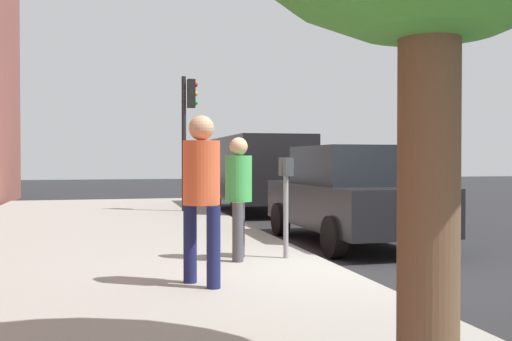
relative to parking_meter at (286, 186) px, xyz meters
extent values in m
plane|color=#232326|center=(-0.66, -0.50, -1.17)|extent=(80.00, 80.00, 0.00)
cube|color=gray|center=(-0.66, 2.50, -1.09)|extent=(28.00, 6.00, 0.15)
cylinder|color=gray|center=(0.00, 0.00, -0.44)|extent=(0.07, 0.07, 1.15)
cube|color=#383D42|center=(-0.10, 0.00, 0.26)|extent=(0.16, 0.11, 0.26)
cube|color=#383D42|center=(0.10, 0.00, 0.26)|extent=(0.16, 0.11, 0.26)
cube|color=#268C33|center=(-0.10, -0.06, 0.28)|extent=(0.10, 0.01, 0.10)
cube|color=#268C33|center=(0.10, -0.06, 0.28)|extent=(0.10, 0.01, 0.10)
cylinder|color=#47474C|center=(0.21, 0.62, -0.62)|extent=(0.15, 0.15, 0.80)
cylinder|color=#47474C|center=(-0.14, 0.72, -0.62)|extent=(0.15, 0.15, 0.80)
cylinder|color=green|center=(0.04, 0.67, 0.10)|extent=(0.37, 0.37, 0.63)
sphere|color=tan|center=(0.04, 0.67, 0.54)|extent=(0.25, 0.25, 0.25)
cylinder|color=#191E4C|center=(-1.35, 1.54, -0.57)|extent=(0.15, 0.15, 0.89)
cylinder|color=#191E4C|center=(-1.70, 1.33, -0.57)|extent=(0.15, 0.15, 0.89)
cylinder|color=#D85933|center=(-1.52, 1.43, 0.22)|extent=(0.41, 0.41, 0.70)
sphere|color=tan|center=(-1.52, 1.43, 0.71)|extent=(0.28, 0.28, 0.28)
cube|color=black|center=(2.09, -1.85, -0.46)|extent=(4.41, 1.87, 0.76)
cube|color=black|center=(1.89, -1.85, 0.26)|extent=(2.21, 1.71, 0.68)
cylinder|color=black|center=(3.51, -0.96, -0.84)|extent=(0.66, 0.22, 0.66)
cylinder|color=black|center=(3.52, -2.71, -0.84)|extent=(0.66, 0.22, 0.66)
cylinder|color=black|center=(0.65, -0.98, -0.84)|extent=(0.66, 0.22, 0.66)
cylinder|color=black|center=(0.66, -2.73, -0.84)|extent=(0.66, 0.22, 0.66)
cube|color=black|center=(8.80, -1.85, 0.11)|extent=(5.23, 2.08, 1.80)
cylinder|color=black|center=(10.50, -0.92, -0.79)|extent=(0.76, 0.23, 0.76)
cylinder|color=black|center=(10.47, -2.82, -0.79)|extent=(0.76, 0.23, 0.76)
cylinder|color=black|center=(7.12, -0.87, -0.79)|extent=(0.76, 0.23, 0.76)
cylinder|color=black|center=(7.09, -2.77, -0.79)|extent=(0.76, 0.23, 0.76)
cylinder|color=brown|center=(-5.22, 0.84, 0.25)|extent=(0.32, 0.32, 2.54)
cylinder|color=black|center=(7.98, 0.40, 0.78)|extent=(0.12, 0.12, 3.60)
cube|color=black|center=(7.98, 0.20, 2.13)|extent=(0.24, 0.20, 0.76)
sphere|color=red|center=(7.98, 0.09, 2.37)|extent=(0.14, 0.14, 0.14)
sphere|color=orange|center=(7.98, 0.09, 2.13)|extent=(0.14, 0.14, 0.14)
sphere|color=green|center=(7.98, 0.09, 1.89)|extent=(0.14, 0.14, 0.14)
camera|label=1|loc=(-7.99, 2.46, 0.37)|focal=41.95mm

